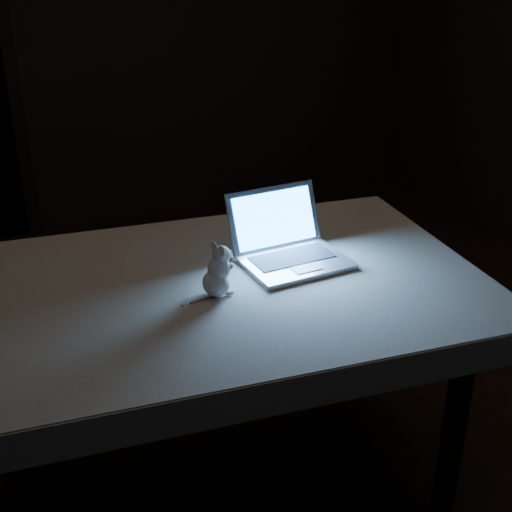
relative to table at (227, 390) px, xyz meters
name	(u,v)px	position (x,y,z in m)	size (l,w,h in m)	color
floor	(277,425)	(0.30, 0.21, -0.41)	(5.00, 5.00, 0.00)	black
back_wall	(106,28)	(0.30, 2.71, 0.89)	(4.50, 0.04, 2.60)	black
table	(227,390)	(0.00, 0.00, 0.00)	(1.55, 1.00, 0.83)	black
tablecloth	(229,304)	(-0.01, -0.06, 0.37)	(1.66, 1.10, 0.11)	beige
laptop	(297,234)	(0.26, 0.01, 0.54)	(0.34, 0.30, 0.23)	#B4B5B9
plush_mouse	(216,271)	(-0.06, -0.07, 0.51)	(0.12, 0.12, 0.17)	white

